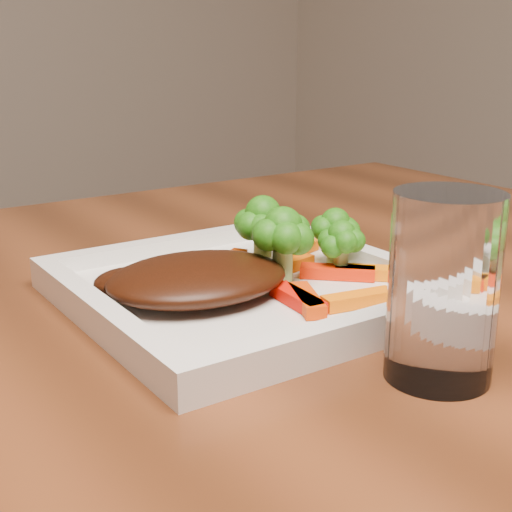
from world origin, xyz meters
TOP-DOWN VIEW (x-y plane):
  - plate at (0.29, -0.18)m, footprint 0.27×0.27m
  - steak at (0.25, -0.17)m, footprint 0.16×0.13m
  - broccoli_0 at (0.34, -0.13)m, footprint 0.08×0.08m
  - broccoli_1 at (0.39, -0.17)m, footprint 0.05×0.05m
  - broccoli_2 at (0.38, -0.20)m, footprint 0.06×0.06m
  - broccoli_3 at (0.33, -0.19)m, footprint 0.07×0.07m
  - carrot_0 at (0.34, -0.26)m, footprint 0.06×0.03m
  - carrot_1 at (0.40, -0.22)m, footprint 0.06×0.05m
  - carrot_2 at (0.30, -0.23)m, footprint 0.02×0.06m
  - carrot_3 at (0.40, -0.12)m, footprint 0.06×0.03m
  - carrot_4 at (0.31, -0.12)m, footprint 0.05×0.04m
  - carrot_5 at (0.37, -0.20)m, footprint 0.06×0.06m
  - carrot_6 at (0.35, -0.16)m, footprint 0.05×0.02m
  - drinking_glass at (0.32, -0.36)m, footprint 0.09×0.09m
  - carrot_7 at (0.31, -0.24)m, footprint 0.04×0.06m

SIDE VIEW (x-z plane):
  - plate at x=0.29m, z-range 0.75..0.76m
  - carrot_0 at x=0.34m, z-range 0.76..0.77m
  - carrot_1 at x=0.40m, z-range 0.76..0.77m
  - carrot_2 at x=0.30m, z-range 0.76..0.77m
  - carrot_3 at x=0.40m, z-range 0.76..0.77m
  - carrot_4 at x=0.31m, z-range 0.76..0.77m
  - carrot_5 at x=0.37m, z-range 0.76..0.77m
  - carrot_6 at x=0.35m, z-range 0.76..0.77m
  - carrot_7 at x=0.31m, z-range 0.76..0.77m
  - steak at x=0.25m, z-range 0.76..0.79m
  - broccoli_2 at x=0.38m, z-range 0.76..0.82m
  - broccoli_3 at x=0.33m, z-range 0.76..0.82m
  - broccoli_1 at x=0.39m, z-range 0.76..0.83m
  - broccoli_0 at x=0.34m, z-range 0.76..0.83m
  - drinking_glass at x=0.32m, z-range 0.75..0.87m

